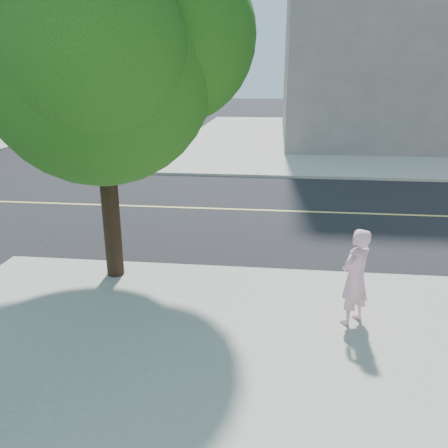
# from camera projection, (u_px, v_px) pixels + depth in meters

# --- Properties ---
(ground) EXTENTS (140.00, 140.00, 0.00)m
(ground) POSITION_uv_depth(u_px,v_px,m) (58.00, 263.00, 9.77)
(ground) COLOR black
(ground) RESTS_ON ground
(road_ew) EXTENTS (140.00, 9.00, 0.01)m
(road_ew) POSITION_uv_depth(u_px,v_px,m) (125.00, 206.00, 14.01)
(road_ew) COLOR black
(road_ew) RESTS_ON ground
(sidewalk_ne) EXTENTS (29.00, 25.00, 0.12)m
(sidewalk_ne) POSITION_uv_depth(u_px,v_px,m) (419.00, 138.00, 28.53)
(sidewalk_ne) COLOR #9F9F92
(sidewalk_ne) RESTS_ON ground
(filler_ne) EXTENTS (18.00, 16.00, 14.00)m
(filler_ne) POSITION_uv_depth(u_px,v_px,m) (441.00, 17.00, 26.72)
(filler_ne) COLOR slate
(filler_ne) RESTS_ON sidewalk_ne
(man_on_phone) EXTENTS (0.67, 0.66, 1.57)m
(man_on_phone) POSITION_uv_depth(u_px,v_px,m) (355.00, 277.00, 6.99)
(man_on_phone) COLOR #EFB0C6
(man_on_phone) RESTS_ON sidewalk_se
(street_tree) EXTENTS (5.06, 4.60, 6.71)m
(street_tree) POSITION_uv_depth(u_px,v_px,m) (103.00, 39.00, 7.60)
(street_tree) COLOR black
(street_tree) RESTS_ON sidewalk_se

